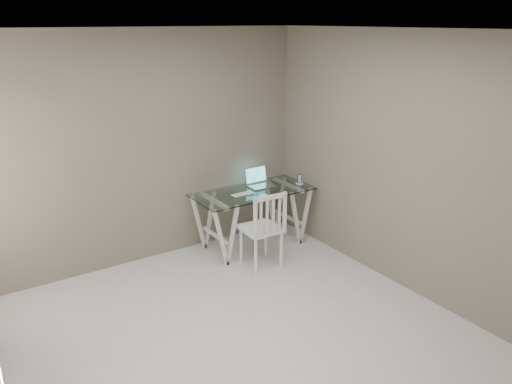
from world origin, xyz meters
The scene contains 7 objects.
room centered at (-0.06, 0.02, 1.72)m, with size 4.50×4.52×2.71m.
desk centered at (1.19, 1.82, 0.38)m, with size 1.50×0.70×0.75m.
chair centered at (0.98, 1.26, 0.52)m, with size 0.45×0.45×0.94m.
laptop centered at (1.38, 1.97, 0.80)m, with size 0.33×0.27×0.23m.
keyboard centered at (1.01, 1.78, 0.75)m, with size 0.29×0.12×0.01m, color silver.
mouse centered at (1.17, 1.57, 0.77)m, with size 0.12×0.07×0.04m, color white.
phone_dock centered at (1.85, 1.72, 0.78)m, with size 0.07×0.07×0.13m.
Camera 1 is at (-2.02, -3.10, 2.77)m, focal length 35.00 mm.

